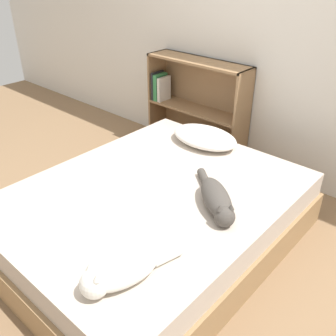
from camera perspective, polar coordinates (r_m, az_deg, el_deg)
ground_plane at (r=2.60m, az=-2.12°, el=-10.82°), size 8.00×8.00×0.00m
wall_back at (r=3.12m, az=16.09°, el=20.67°), size 8.00×0.06×2.50m
bed at (r=2.48m, az=-2.20°, el=-7.34°), size 1.50×1.89×0.40m
pillow at (r=2.92m, az=5.60°, el=4.73°), size 0.54×0.35×0.12m
cat_light at (r=1.75m, az=-7.35°, el=-15.52°), size 0.24×0.51×0.15m
cat_dark at (r=2.18m, az=7.42°, el=-4.78°), size 0.51×0.44×0.14m
bookshelf at (r=3.53m, az=4.35°, el=9.39°), size 0.99×0.26×0.90m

